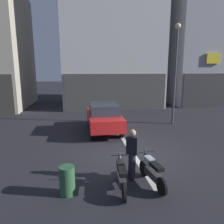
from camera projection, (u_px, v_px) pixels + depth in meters
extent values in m
plane|color=#232328|center=(132.00, 152.00, 9.04)|extent=(120.00, 120.00, 0.00)
cube|color=silver|center=(111.00, 120.00, 14.84)|extent=(0.20, 18.00, 0.01)
cube|color=silver|center=(110.00, 1.00, 20.05)|extent=(9.26, 7.57, 20.11)
cube|color=#454543|center=(117.00, 92.00, 18.02)|extent=(8.88, 0.10, 3.20)
cube|color=#9E9EA3|center=(206.00, 19.00, 21.93)|extent=(8.41, 7.17, 17.61)
cube|color=#373739|center=(222.00, 90.00, 19.85)|extent=(8.08, 0.10, 3.20)
cube|color=yellow|center=(213.00, 58.00, 18.98)|extent=(1.30, 0.16, 0.94)
cylinder|color=black|center=(89.00, 121.00, 13.19)|extent=(0.18, 0.64, 0.64)
cylinder|color=black|center=(113.00, 120.00, 13.44)|extent=(0.18, 0.64, 0.64)
cylinder|color=black|center=(92.00, 133.00, 10.68)|extent=(0.18, 0.64, 0.64)
cylinder|color=black|center=(121.00, 132.00, 10.92)|extent=(0.18, 0.64, 0.64)
cube|color=red|center=(104.00, 119.00, 11.97)|extent=(1.77, 4.10, 0.66)
cube|color=#2D3842|center=(104.00, 109.00, 11.71)|extent=(1.55, 1.97, 0.56)
cube|color=red|center=(94.00, 128.00, 9.90)|extent=(0.14, 0.06, 0.12)
cube|color=red|center=(123.00, 127.00, 10.12)|extent=(0.14, 0.06, 0.12)
cylinder|color=#47474C|center=(175.00, 78.00, 13.27)|extent=(0.14, 0.14, 5.97)
sphere|color=beige|center=(178.00, 26.00, 12.64)|extent=(0.36, 0.36, 0.36)
cylinder|color=black|center=(119.00, 172.00, 6.70)|extent=(0.11, 0.52, 0.52)
cylinder|color=black|center=(124.00, 193.00, 5.57)|extent=(0.11, 0.52, 0.52)
cube|color=#38383D|center=(121.00, 179.00, 6.06)|extent=(0.26, 0.75, 0.22)
cube|color=black|center=(122.00, 171.00, 5.84)|extent=(0.27, 0.62, 0.12)
cube|color=black|center=(121.00, 165.00, 6.25)|extent=(0.25, 0.38, 0.24)
cylinder|color=#4C4C51|center=(120.00, 164.00, 6.48)|extent=(0.09, 0.24, 0.70)
cylinder|color=black|center=(120.00, 155.00, 6.33)|extent=(0.55, 0.08, 0.04)
sphere|color=silver|center=(119.00, 157.00, 6.57)|extent=(0.12, 0.12, 0.12)
cylinder|color=black|center=(144.00, 169.00, 6.95)|extent=(0.15, 0.52, 0.52)
cylinder|color=black|center=(162.00, 187.00, 5.88)|extent=(0.15, 0.52, 0.52)
cube|color=#38383D|center=(153.00, 174.00, 6.35)|extent=(0.31, 0.76, 0.22)
cube|color=black|center=(156.00, 166.00, 6.13)|extent=(0.31, 0.63, 0.12)
cube|color=#B2B5BA|center=(149.00, 161.00, 6.52)|extent=(0.27, 0.39, 0.24)
cylinder|color=#4C4C51|center=(146.00, 160.00, 6.74)|extent=(0.10, 0.25, 0.70)
cylinder|color=black|center=(147.00, 152.00, 6.60)|extent=(0.55, 0.12, 0.04)
sphere|color=silver|center=(144.00, 154.00, 6.83)|extent=(0.12, 0.12, 0.12)
cylinder|color=#23232D|center=(132.00, 166.00, 6.77)|extent=(0.24, 0.24, 0.86)
cube|color=black|center=(132.00, 145.00, 6.62)|extent=(0.42, 0.37, 0.58)
sphere|color=tan|center=(133.00, 133.00, 6.54)|extent=(0.22, 0.22, 0.22)
cylinder|color=#2D5938|center=(67.00, 180.00, 5.89)|extent=(0.44, 0.44, 0.85)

